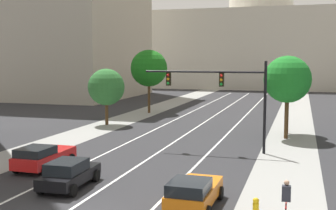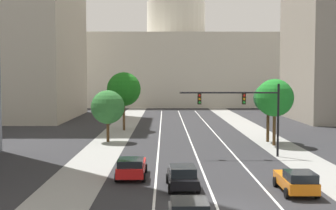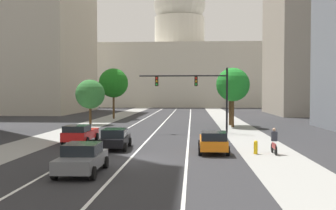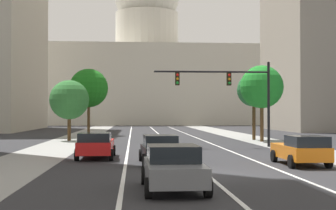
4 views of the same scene
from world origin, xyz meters
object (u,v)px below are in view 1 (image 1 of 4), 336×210
street_tree_mid_left (106,87)px  capitol_building (260,35)px  traffic_signal_mast (224,88)px  cyclist (286,201)px  street_tree_near_left (149,68)px  car_black (69,173)px  fire_hydrant (256,208)px  street_tree_far_right (288,80)px  car_orange (194,192)px  street_tree_mid_right (287,80)px  car_red (43,157)px

street_tree_mid_left → capitol_building: bearing=82.2°
capitol_building → traffic_signal_mast: capitol_building is taller
cyclist → street_tree_near_left: 37.25m
car_black → traffic_signal_mast: traffic_signal_mast is taller
fire_hydrant → street_tree_far_right: bearing=88.7°
street_tree_near_left → car_black: bearing=-78.1°
traffic_signal_mast → cyclist: traffic_signal_mast is taller
car_black → street_tree_near_left: (-6.52, 31.05, 4.69)m
car_orange → street_tree_far_right: (3.25, 21.72, 3.99)m
street_tree_mid_left → street_tree_mid_right: 17.74m
fire_hydrant → street_tree_mid_left: street_tree_mid_left is taller
car_red → street_tree_far_right: 22.47m
traffic_signal_mast → street_tree_near_left: street_tree_near_left is taller
car_black → street_tree_mid_right: size_ratio=0.61×
car_orange → cyclist: bearing=-93.9°
street_tree_far_right → street_tree_near_left: 19.76m
cyclist → street_tree_mid_left: size_ratio=0.30×
capitol_building → car_red: (-5.18, -83.00, -11.22)m
fire_hydrant → street_tree_far_right: street_tree_far_right is taller
car_black → cyclist: bearing=-100.8°
capitol_building → car_red: bearing=-93.6°
street_tree_mid_left → street_tree_near_left: (0.79, 10.57, 1.65)m
capitol_building → car_black: (-1.72, -86.01, -11.23)m
traffic_signal_mast → cyclist: size_ratio=5.14×
car_black → capitol_building: bearing=-3.7°
street_tree_mid_left → traffic_signal_mast: bearing=-34.4°
capitol_building → street_tree_mid_right: 69.09m
car_red → traffic_signal_mast: bearing=-49.1°
car_orange → street_tree_mid_left: bearing=33.8°
car_red → traffic_signal_mast: 13.19m
capitol_building → street_tree_far_right: 66.49m
capitol_building → street_tree_mid_right: size_ratio=7.47×
street_tree_near_left → street_tree_mid_right: 21.33m
car_red → street_tree_mid_left: 18.13m
fire_hydrant → street_tree_mid_left: 28.11m
capitol_building → street_tree_mid_right: (8.47, -68.20, -7.07)m
cyclist → traffic_signal_mast: bearing=19.6°
car_red → street_tree_mid_left: size_ratio=0.79×
street_tree_near_left → street_tree_mid_left: bearing=-94.3°
car_orange → street_tree_mid_right: (3.29, 19.08, 4.16)m
car_red → street_tree_near_left: 28.58m
cyclist → street_tree_mid_left: bearing=38.7°
street_tree_far_right → car_red: bearing=-128.0°
traffic_signal_mast → street_tree_near_left: (-12.60, 19.74, 0.92)m
car_orange → street_tree_near_left: 35.30m
car_black → fire_hydrant: bearing=-102.4°
car_red → street_tree_near_left: (-3.06, 28.03, 4.68)m
capitol_building → street_tree_mid_left: (-9.03, -65.54, -8.19)m
car_orange → traffic_signal_mast: (-0.82, 12.57, 3.76)m
fire_hydrant → street_tree_mid_right: size_ratio=0.13×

